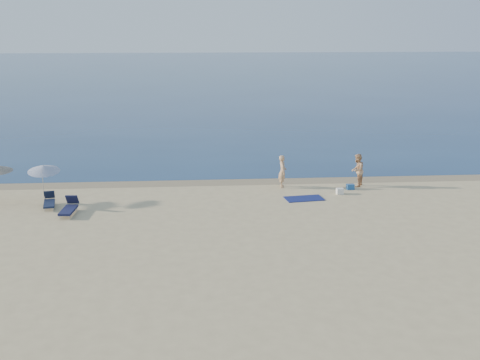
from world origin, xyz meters
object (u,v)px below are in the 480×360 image
at_px(blue_cooler, 350,187).
at_px(umbrella_near, 44,169).
at_px(person_left, 282,171).
at_px(person_right, 357,170).

relative_size(blue_cooler, umbrella_near, 0.19).
xyz_separation_m(person_left, blue_cooler, (3.74, -0.76, -0.77)).
bearing_deg(person_left, person_right, -88.73).
relative_size(person_left, umbrella_near, 0.87).
distance_m(person_left, umbrella_near, 12.87).
bearing_deg(person_left, blue_cooler, -98.48).
height_order(person_left, blue_cooler, person_left).
distance_m(person_left, blue_cooler, 3.89).
bearing_deg(umbrella_near, person_right, -2.97).
relative_size(person_right, blue_cooler, 4.54).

